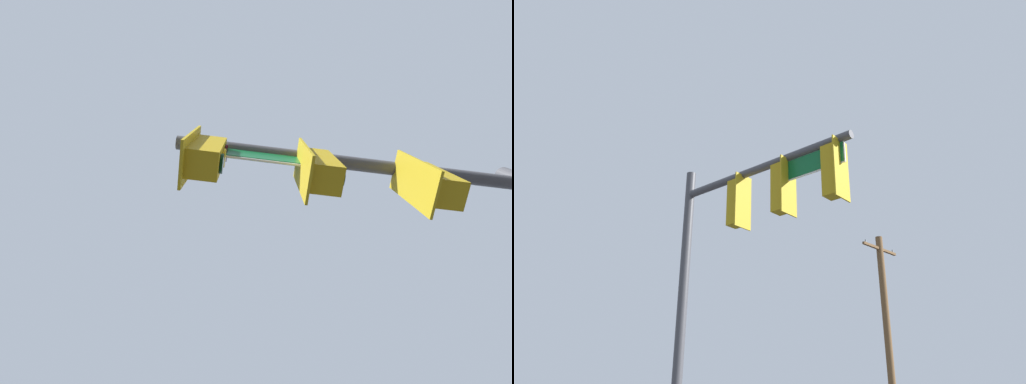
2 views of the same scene
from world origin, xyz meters
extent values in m
cylinder|color=#47474C|center=(-6.48, -5.10, 6.60)|extent=(4.70, 1.23, 0.19)
cube|color=gold|center=(-6.99, -5.21, 5.93)|extent=(0.14, 0.51, 1.30)
cube|color=#B79314|center=(-7.18, -5.26, 5.93)|extent=(0.42, 0.39, 1.10)
cylinder|color=#B79314|center=(-7.18, -5.26, 6.54)|extent=(0.04, 0.04, 0.12)
cylinder|color=#340503|center=(-7.37, -5.30, 6.26)|extent=(0.08, 0.22, 0.22)
cylinder|color=yellow|center=(-7.37, -5.30, 5.93)|extent=(0.08, 0.22, 0.22)
cylinder|color=black|center=(-7.37, -5.30, 5.60)|extent=(0.08, 0.22, 0.22)
cube|color=gold|center=(-5.71, -4.93, 5.93)|extent=(0.14, 0.51, 1.30)
cube|color=#B79314|center=(-5.89, -4.97, 5.93)|extent=(0.42, 0.39, 1.10)
cylinder|color=#B79314|center=(-5.89, -4.97, 6.54)|extent=(0.04, 0.04, 0.12)
cylinder|color=#340503|center=(-6.09, -5.01, 6.26)|extent=(0.08, 0.22, 0.22)
cylinder|color=yellow|center=(-6.09, -5.01, 5.93)|extent=(0.08, 0.22, 0.22)
cylinder|color=black|center=(-6.09, -5.01, 5.60)|extent=(0.08, 0.22, 0.22)
cube|color=gold|center=(-4.43, -4.64, 5.93)|extent=(0.14, 0.51, 1.30)
cube|color=#B79314|center=(-4.61, -4.68, 5.93)|extent=(0.42, 0.39, 1.10)
cylinder|color=#B79314|center=(-4.61, -4.68, 6.54)|extent=(0.04, 0.04, 0.12)
cylinder|color=#340503|center=(-4.81, -4.72, 6.26)|extent=(0.08, 0.22, 0.22)
cylinder|color=yellow|center=(-4.81, -4.72, 5.93)|extent=(0.08, 0.22, 0.22)
cylinder|color=black|center=(-4.81, -4.72, 5.60)|extent=(0.08, 0.22, 0.22)
cube|color=#0F602D|center=(-5.06, -4.78, 6.28)|extent=(1.45, 0.36, 0.43)
cube|color=white|center=(-5.06, -4.78, 6.28)|extent=(1.51, 0.36, 0.49)
camera|label=1|loc=(-5.26, -3.90, 1.36)|focal=28.00mm
camera|label=2|loc=(1.72, -11.11, 1.56)|focal=35.00mm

